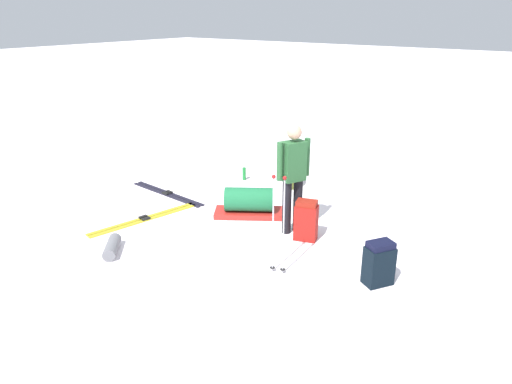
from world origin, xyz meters
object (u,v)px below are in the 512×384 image
Objects in this scene: backpack_bright at (292,173)px; ski_pair_far at (167,194)px; ski_pair_near at (145,219)px; sleeping_mat_rolled at (112,247)px; ski_poles_planted_near at (278,221)px; backpack_small_spare at (379,263)px; skier_standing at (293,174)px; thermos_bottle at (244,174)px; gear_sled at (249,203)px; backpack_large_dark at (306,221)px.

ski_pair_far is at bearing 46.17° from backpack_bright.
sleeping_mat_rolled is (-0.51, 1.05, 0.08)m from ski_pair_near.
ski_poles_planted_near is at bearing 177.62° from ski_pair_near.
backpack_bright is 1.01× the size of backpack_small_spare.
ski_pair_far is at bearing 0.58° from skier_standing.
skier_standing is 3.09× the size of sleeping_mat_rolled.
backpack_bright is at bearing -133.83° from ski_pair_far.
skier_standing is 2.62m from ski_pair_near.
skier_standing is at bearing 122.24° from backpack_bright.
ski_poles_planted_near is at bearing 113.99° from skier_standing.
backpack_bright is (-1.67, -1.74, 0.28)m from ski_pair_far.
thermos_bottle is at bearing -92.80° from ski_pair_near.
ski_poles_planted_near is 1.12× the size of gear_sled.
backpack_large_dark is 0.52× the size of gear_sled.
ski_pair_near is 1.60× the size of gear_sled.
gear_sled reaches higher than thermos_bottle.
skier_standing reaches higher than backpack_large_dark.
skier_standing is 2.85m from sleeping_mat_rolled.
ski_pair_near is 3.11× the size of backpack_large_dark.
ski_pair_far is 1.65m from thermos_bottle.
ski_pair_far is at bearing -19.48° from ski_poles_planted_near.
ski_poles_planted_near is (1.17, 0.52, 0.47)m from backpack_small_spare.
thermos_bottle reaches higher than ski_pair_near.
backpack_bright is 1.07× the size of sleeping_mat_rolled.
ski_poles_planted_near reaches higher than ski_pair_far.
skier_standing is at bearing -21.26° from backpack_small_spare.
backpack_small_spare is 4.34m from thermos_bottle.
ski_pair_far is 3.08m from backpack_large_dark.
gear_sled reaches higher than sleeping_mat_rolled.
ski_pair_far is 7.21× the size of thermos_bottle.
thermos_bottle is (1.17, -1.38, -0.09)m from gear_sled.
backpack_small_spare is at bearing 163.77° from gear_sled.
ski_poles_planted_near reaches higher than backpack_small_spare.
skier_standing reaches higher than backpack_small_spare.
backpack_small_spare is at bearing -156.66° from sleeping_mat_rolled.
ski_pair_near is 3.93m from backpack_small_spare.
thermos_bottle is at bearing -49.81° from gear_sled.
backpack_small_spare reaches higher than thermos_bottle.
backpack_large_dark is at bearing -21.58° from backpack_small_spare.
thermos_bottle is at bearing -113.97° from ski_pair_far.
gear_sled is at bearing 130.19° from thermos_bottle.
gear_sled is at bearing -16.23° from backpack_small_spare.
backpack_large_dark is 1.14× the size of sleeping_mat_rolled.
backpack_large_dark is (-3.06, 0.09, 0.29)m from ski_pair_far.
ski_pair_far is 3.55m from ski_poles_planted_near.
backpack_bright is (1.08, -1.71, -0.67)m from skier_standing.
gear_sled reaches higher than ski_pair_far.
gear_sled is at bearing -109.43° from sleeping_mat_rolled.
thermos_bottle is at bearing 12.88° from backpack_bright.
backpack_small_spare is (-3.90, -0.41, 0.27)m from ski_pair_near.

